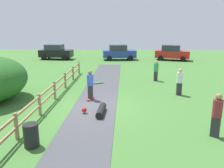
% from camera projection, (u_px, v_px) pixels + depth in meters
% --- Properties ---
extents(ground_plane, '(60.00, 60.00, 0.00)m').
position_uv_depth(ground_plane, '(95.00, 107.00, 12.84)').
color(ground_plane, '#427533').
extents(asphalt_path, '(2.40, 28.00, 0.02)m').
position_uv_depth(asphalt_path, '(95.00, 107.00, 12.84)').
color(asphalt_path, '#47474C').
rests_on(asphalt_path, ground_plane).
extents(wooden_fence, '(0.12, 18.12, 1.10)m').
position_uv_depth(wooden_fence, '(48.00, 95.00, 12.81)').
color(wooden_fence, '#997A51').
rests_on(wooden_fence, ground_plane).
extents(trash_bin, '(0.56, 0.56, 0.90)m').
position_uv_depth(trash_bin, '(31.00, 135.00, 8.57)').
color(trash_bin, black).
rests_on(trash_bin, ground_plane).
extents(skater_riding, '(0.47, 0.82, 1.79)m').
position_uv_depth(skater_riding, '(90.00, 83.00, 13.81)').
color(skater_riding, '#B23326').
rests_on(skater_riding, asphalt_path).
extents(skater_fallen, '(1.21, 1.52, 0.36)m').
position_uv_depth(skater_fallen, '(100.00, 110.00, 11.76)').
color(skater_fallen, black).
rests_on(skater_fallen, asphalt_path).
extents(skateboard_loose, '(0.81, 0.53, 0.08)m').
position_uv_depth(skateboard_loose, '(99.00, 83.00, 17.84)').
color(skateboard_loose, '#338C4C').
rests_on(skateboard_loose, asphalt_path).
extents(bystander_green, '(0.52, 0.52, 1.68)m').
position_uv_depth(bystander_green, '(156.00, 70.00, 18.58)').
color(bystander_green, '#2D2D33').
rests_on(bystander_green, ground_plane).
extents(bystander_white, '(0.38, 0.38, 1.73)m').
position_uv_depth(bystander_white, '(180.00, 81.00, 14.80)').
color(bystander_white, '#2D2D33').
rests_on(bystander_white, ground_plane).
extents(bystander_maroon, '(0.53, 0.53, 1.84)m').
position_uv_depth(bystander_maroon, '(217.00, 113.00, 9.18)').
color(bystander_maroon, '#2D2D33').
rests_on(bystander_maroon, ground_plane).
extents(parked_car_red, '(4.49, 2.78, 1.92)m').
position_uv_depth(parked_car_red, '(172.00, 53.00, 29.44)').
color(parked_car_red, red).
rests_on(parked_car_red, ground_plane).
extents(parked_car_black, '(4.31, 2.23, 1.92)m').
position_uv_depth(parked_car_black, '(56.00, 52.00, 30.21)').
color(parked_car_black, black).
rests_on(parked_car_black, ground_plane).
extents(parked_car_blue, '(4.40, 2.46, 1.92)m').
position_uv_depth(parked_car_blue, '(119.00, 52.00, 29.77)').
color(parked_car_blue, '#283D99').
rests_on(parked_car_blue, ground_plane).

